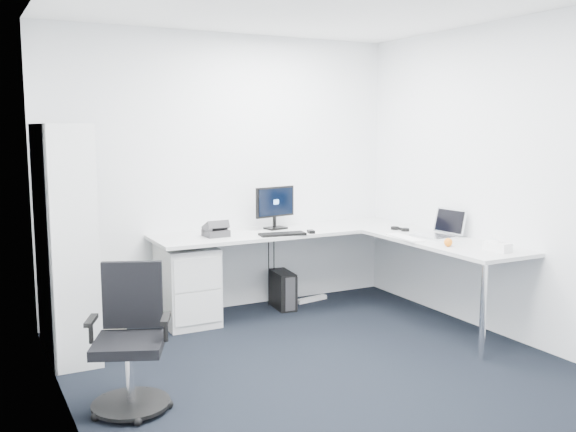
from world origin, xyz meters
name	(u,v)px	position (x,y,z in m)	size (l,w,h in m)	color
ground	(336,379)	(0.00, 0.00, 0.00)	(4.20, 4.20, 0.00)	black
wall_back	(225,174)	(0.00, 2.10, 1.35)	(3.60, 0.02, 2.70)	white
wall_left	(68,209)	(-1.80, 0.00, 1.35)	(0.02, 4.20, 2.70)	white
wall_right	(524,183)	(1.80, 0.00, 1.35)	(0.02, 4.20, 2.70)	white
l_desk	(308,276)	(0.55, 1.40, 0.40)	(2.75, 1.54, 0.80)	#BBBEBE
drawer_pedestal	(187,285)	(-0.52, 1.77, 0.36)	(0.47, 0.59, 0.72)	#BBBEBE
bookshelf	(65,241)	(-1.62, 1.45, 0.92)	(0.36, 0.92, 1.83)	silver
task_chair	(129,340)	(-1.45, 0.17, 0.47)	(0.52, 0.52, 0.93)	black
black_pc_tower	(283,290)	(0.49, 1.81, 0.19)	(0.17, 0.38, 0.37)	black
beige_pc_tower	(109,306)	(-1.21, 1.95, 0.21)	(0.20, 0.44, 0.42)	#B9B69E
power_strip	(312,299)	(0.87, 1.89, 0.02)	(0.37, 0.06, 0.04)	white
monitor	(276,207)	(0.42, 1.84, 1.02)	(0.45, 0.14, 0.43)	black
black_keyboard	(282,234)	(0.32, 1.49, 0.81)	(0.43, 0.15, 0.02)	black
mouse	(311,232)	(0.61, 1.47, 0.82)	(0.05, 0.09, 0.03)	black
desk_phone	(216,228)	(-0.25, 1.72, 0.88)	(0.21, 0.21, 0.15)	#2E2D30
laptop	(433,223)	(1.49, 0.75, 0.93)	(0.37, 0.36, 0.26)	silver
white_keyboard	(405,238)	(1.22, 0.82, 0.81)	(0.13, 0.45, 0.02)	white
headphones	(400,228)	(1.47, 1.21, 0.83)	(0.12, 0.19, 0.05)	black
orange_fruit	(448,242)	(1.31, 0.34, 0.84)	(0.07, 0.07, 0.07)	orange
tissue_box	(497,247)	(1.52, -0.01, 0.84)	(0.11, 0.21, 0.07)	white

